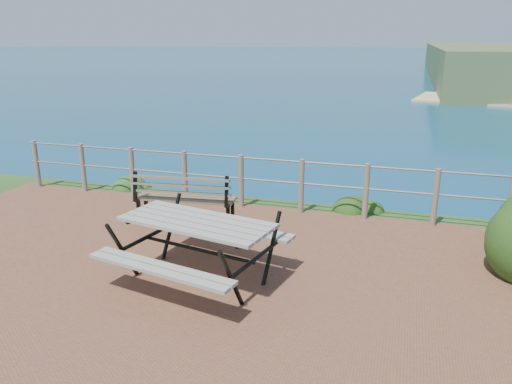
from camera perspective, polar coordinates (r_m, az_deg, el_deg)
ground at (r=6.67m, az=-11.01°, el=-10.73°), size 10.00×7.00×0.12m
ocean at (r=205.21m, az=16.73°, el=15.72°), size 1200.00×1200.00×0.00m
safety_railing at (r=9.33m, az=-1.71°, el=1.58°), size 9.40×0.10×1.00m
picnic_table at (r=6.56m, az=-6.71°, el=-5.86°), size 2.10×1.69×0.84m
park_bench at (r=8.49m, az=-8.13°, el=0.20°), size 1.73×0.60×0.96m
shrub_lip_west at (r=11.14m, az=-13.68°, el=0.64°), size 0.67×0.67×0.38m
shrub_lip_east at (r=9.61m, az=11.82°, el=-1.91°), size 0.79×0.79×0.54m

